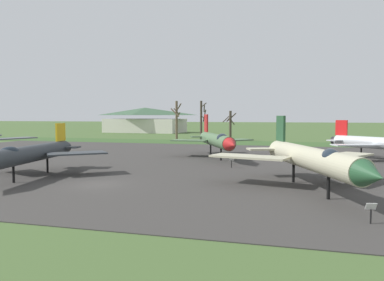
% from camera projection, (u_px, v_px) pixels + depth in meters
% --- Properties ---
extents(ground_plane, '(600.00, 600.00, 0.00)m').
position_uv_depth(ground_plane, '(97.00, 185.00, 30.50)').
color(ground_plane, '#425B2D').
extents(asphalt_apron, '(86.67, 54.56, 0.05)m').
position_uv_depth(asphalt_apron, '(166.00, 161.00, 46.24)').
color(asphalt_apron, '#383533').
rests_on(asphalt_apron, ground).
extents(grass_verge_strip, '(146.67, 12.00, 0.06)m').
position_uv_depth(grass_verge_strip, '(220.00, 143.00, 78.25)').
color(grass_verge_strip, '#355427').
rests_on(grass_verge_strip, ground).
extents(jet_fighter_front_left, '(13.12, 16.70, 5.53)m').
position_uv_depth(jet_fighter_front_left, '(311.00, 158.00, 27.93)').
color(jet_fighter_front_left, '#B7B293').
rests_on(jet_fighter_front_left, ground).
extents(info_placard_front_left, '(0.56, 0.33, 1.13)m').
position_uv_depth(info_placard_front_left, '(371.00, 211.00, 19.39)').
color(info_placard_front_left, black).
rests_on(info_placard_front_left, ground).
extents(jet_fighter_rear_left, '(10.49, 16.10, 5.72)m').
position_uv_depth(jet_fighter_rear_left, '(216.00, 140.00, 49.37)').
color(jet_fighter_rear_left, '#4C6B47').
rests_on(jet_fighter_rear_left, ground).
extents(info_placard_rear_left, '(0.56, 0.34, 1.09)m').
position_uv_depth(info_placard_rear_left, '(232.00, 162.00, 40.30)').
color(info_placard_rear_left, black).
rests_on(info_placard_rear_left, ground).
extents(jet_fighter_rear_right, '(12.37, 15.42, 4.76)m').
position_uv_depth(jet_fighter_rear_right, '(30.00, 154.00, 33.71)').
color(jet_fighter_rear_right, '#33383D').
rests_on(jet_fighter_rear_right, ground).
extents(bare_tree_far_left, '(2.42, 2.47, 8.97)m').
position_uv_depth(bare_tree_far_left, '(177.00, 119.00, 89.69)').
color(bare_tree_far_left, brown).
rests_on(bare_tree_far_left, ground).
extents(bare_tree_left_of_center, '(1.61, 2.60, 8.93)m').
position_uv_depth(bare_tree_left_of_center, '(202.00, 119.00, 87.87)').
color(bare_tree_left_of_center, '#42382D').
rests_on(bare_tree_left_of_center, ground).
extents(bare_tree_center, '(2.86, 2.64, 6.57)m').
position_uv_depth(bare_tree_center, '(230.00, 125.00, 83.06)').
color(bare_tree_center, '#42382D').
rests_on(bare_tree_center, ground).
extents(visitor_building, '(27.05, 15.43, 8.18)m').
position_uv_depth(visitor_building, '(145.00, 120.00, 126.73)').
color(visitor_building, beige).
rests_on(visitor_building, ground).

